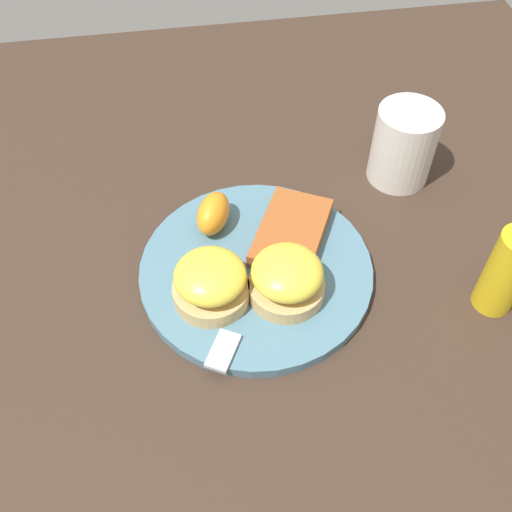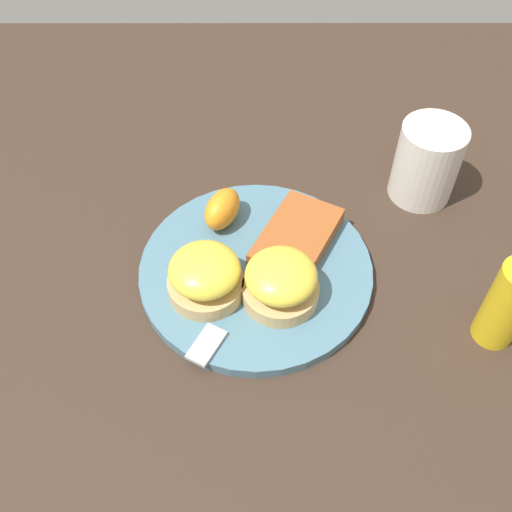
# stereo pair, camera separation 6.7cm
# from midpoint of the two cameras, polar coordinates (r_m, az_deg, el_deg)

# --- Properties ---
(ground_plane) EXTENTS (1.10, 1.10, 0.00)m
(ground_plane) POSITION_cam_midpoint_polar(r_m,az_deg,el_deg) (0.70, 2.75, -1.92)
(ground_plane) COLOR #38281E
(plate) EXTENTS (0.27, 0.27, 0.01)m
(plate) POSITION_cam_midpoint_polar(r_m,az_deg,el_deg) (0.69, 2.77, -1.57)
(plate) COLOR slate
(plate) RESTS_ON ground_plane
(sandwich_benedict_left) EXTENTS (0.08, 0.08, 0.06)m
(sandwich_benedict_left) POSITION_cam_midpoint_polar(r_m,az_deg,el_deg) (0.64, -1.90, -2.10)
(sandwich_benedict_left) COLOR tan
(sandwich_benedict_left) RESTS_ON plate
(sandwich_benedict_right) EXTENTS (0.08, 0.08, 0.06)m
(sandwich_benedict_right) POSITION_cam_midpoint_polar(r_m,az_deg,el_deg) (0.64, 5.40, -2.67)
(sandwich_benedict_right) COLOR tan
(sandwich_benedict_right) RESTS_ON plate
(hashbrown_patty) EXTENTS (0.14, 0.12, 0.02)m
(hashbrown_patty) POSITION_cam_midpoint_polar(r_m,az_deg,el_deg) (0.71, 6.65, 1.63)
(hashbrown_patty) COLOR #9A4F23
(hashbrown_patty) RESTS_ON plate
(orange_wedge) EXTENTS (0.07, 0.06, 0.04)m
(orange_wedge) POSITION_cam_midpoint_polar(r_m,az_deg,el_deg) (0.72, -0.53, 4.34)
(orange_wedge) COLOR orange
(orange_wedge) RESTS_ON plate
(fork) EXTENTS (0.20, 0.12, 0.00)m
(fork) POSITION_cam_midpoint_polar(r_m,az_deg,el_deg) (0.66, 1.51, -3.88)
(fork) COLOR silver
(fork) RESTS_ON plate
(cup) EXTENTS (0.11, 0.08, 0.10)m
(cup) POSITION_cam_midpoint_polar(r_m,az_deg,el_deg) (0.79, 18.35, 8.42)
(cup) COLOR silver
(cup) RESTS_ON ground_plane
(condiment_bottle) EXTENTS (0.04, 0.04, 0.11)m
(condiment_bottle) POSITION_cam_midpoint_polar(r_m,az_deg,el_deg) (0.67, 25.54, -4.39)
(condiment_bottle) COLOR gold
(condiment_bottle) RESTS_ON ground_plane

